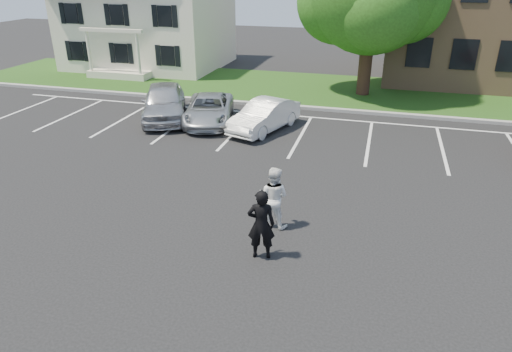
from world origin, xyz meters
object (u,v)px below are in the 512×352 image
Objects in this scene: car_silver_west at (164,102)px; car_silver_minivan at (209,109)px; house at (148,9)px; man_black_suit at (261,224)px; man_white_shirt at (273,197)px; car_white_sedan at (264,116)px.

car_silver_minivan is at bearing -23.46° from car_silver_west.
house is 25.11m from man_black_suit.
car_silver_west is at bearing 165.16° from car_silver_minivan.
house reaches higher than man_black_suit.
man_white_shirt is (13.59, -19.35, -2.97)m from house.
car_silver_west is at bearing -165.46° from car_white_sedan.
man_black_suit is 9.51m from car_white_sedan.
man_black_suit is 0.38× the size of car_silver_west.
house reaches higher than car_silver_west.
man_white_shirt is at bearing -72.19° from car_silver_west.
car_silver_west is 1.21× the size of car_white_sedan.
car_white_sedan is (4.88, -0.35, -0.16)m from car_silver_west.
man_white_shirt is at bearing -100.23° from man_black_suit.
man_white_shirt is at bearing -54.97° from car_white_sedan.
man_black_suit reaches higher than car_silver_west.
man_white_shirt is at bearing -73.64° from car_silver_minivan.
car_silver_minivan is (-5.01, 9.59, -0.29)m from man_black_suit.
house is 23.83m from man_white_shirt.
man_black_suit is (13.66, -20.87, -2.92)m from house.
man_black_suit is at bearing -76.78° from car_silver_west.
man_white_shirt is 8.02m from car_white_sedan.
man_white_shirt is 0.44× the size of car_white_sedan.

